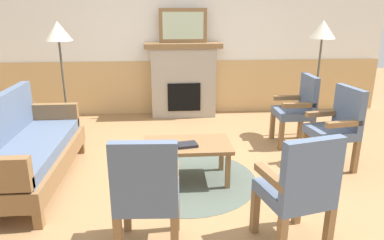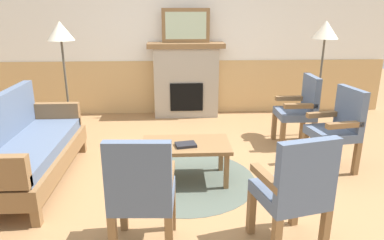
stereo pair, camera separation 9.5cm
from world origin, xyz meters
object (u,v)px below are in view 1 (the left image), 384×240
object	(u,v)px
armchair_front_left	(147,190)
floor_lamp_by_chairs	(322,37)
armchair_near_fireplace	(298,107)
floor_lamp_by_couch	(59,39)
armchair_front_center	(299,187)
couch	(28,150)
armchair_by_window_left	(337,125)
framed_picture	(183,26)
book_on_table	(187,145)
coffee_table	(187,148)
fireplace	(183,79)

from	to	relation	value
armchair_front_left	floor_lamp_by_chairs	size ratio (longest dim) A/B	0.58
armchair_near_fireplace	floor_lamp_by_couch	xyz separation A→B (m)	(-3.23, 0.32, 0.91)
armchair_front_left	armchair_front_center	distance (m)	1.17
couch	armchair_by_window_left	size ratio (longest dim) A/B	1.84
framed_picture	book_on_table	xyz separation A→B (m)	(-0.10, -2.56, -1.10)
armchair_front_left	floor_lamp_by_chairs	bearing A→B (deg)	47.20
floor_lamp_by_couch	coffee_table	bearing A→B (deg)	-39.21
couch	floor_lamp_by_couch	bearing A→B (deg)	86.10
fireplace	floor_lamp_by_chairs	distance (m)	2.35
coffee_table	armchair_by_window_left	xyz separation A→B (m)	(1.79, 0.21, 0.15)
fireplace	armchair_front_left	distance (m)	3.70
armchair_front_center	armchair_near_fireplace	bearing A→B (deg)	69.80
armchair_front_left	floor_lamp_by_couch	world-z (taller)	floor_lamp_by_couch
framed_picture	armchair_near_fireplace	bearing A→B (deg)	-44.35
coffee_table	armchair_by_window_left	size ratio (longest dim) A/B	0.98
fireplace	floor_lamp_by_couch	xyz separation A→B (m)	(-1.71, -1.16, 0.80)
fireplace	coffee_table	bearing A→B (deg)	-92.12
couch	armchair_front_left	size ratio (longest dim) A/B	1.84
coffee_table	floor_lamp_by_chairs	size ratio (longest dim) A/B	0.57
fireplace	framed_picture	bearing A→B (deg)	90.00
armchair_by_window_left	armchair_front_center	xyz separation A→B (m)	(-1.00, -1.44, 0.00)
couch	armchair_by_window_left	bearing A→B (deg)	2.95
armchair_near_fireplace	armchair_front_left	world-z (taller)	same
armchair_by_window_left	floor_lamp_by_couch	world-z (taller)	floor_lamp_by_couch
coffee_table	armchair_front_left	xyz separation A→B (m)	(-0.38, -1.19, 0.15)
fireplace	armchair_near_fireplace	size ratio (longest dim) A/B	1.33
armchair_near_fireplace	armchair_front_left	xyz separation A→B (m)	(-1.99, -2.19, 0.00)
armchair_front_left	floor_lamp_by_couch	bearing A→B (deg)	116.33
framed_picture	book_on_table	distance (m)	2.79
armchair_front_center	framed_picture	bearing A→B (deg)	100.67
couch	armchair_near_fireplace	world-z (taller)	same
fireplace	armchair_front_center	distance (m)	3.77
couch	coffee_table	size ratio (longest dim) A/B	1.88
armchair_near_fireplace	armchair_front_left	size ratio (longest dim) A/B	1.00
armchair_by_window_left	floor_lamp_by_couch	xyz separation A→B (m)	(-3.41, 1.11, 0.91)
fireplace	framed_picture	xyz separation A→B (m)	(0.00, 0.00, 0.91)
armchair_by_window_left	armchair_front_left	size ratio (longest dim) A/B	1.00
framed_picture	floor_lamp_by_chairs	bearing A→B (deg)	-29.62
fireplace	floor_lamp_by_chairs	world-z (taller)	floor_lamp_by_chairs
armchair_front_left	floor_lamp_by_couch	xyz separation A→B (m)	(-1.24, 2.51, 0.91)
fireplace	couch	bearing A→B (deg)	-126.34
framed_picture	book_on_table	world-z (taller)	framed_picture
armchair_near_fireplace	coffee_table	bearing A→B (deg)	-148.21
couch	armchair_by_window_left	world-z (taller)	same
armchair_front_center	floor_lamp_by_couch	world-z (taller)	floor_lamp_by_couch
couch	floor_lamp_by_couch	xyz separation A→B (m)	(0.09, 1.29, 1.05)
armchair_front_left	armchair_near_fireplace	bearing A→B (deg)	47.75
couch	coffee_table	distance (m)	1.71
book_on_table	armchair_front_center	world-z (taller)	armchair_front_center
framed_picture	couch	world-z (taller)	framed_picture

